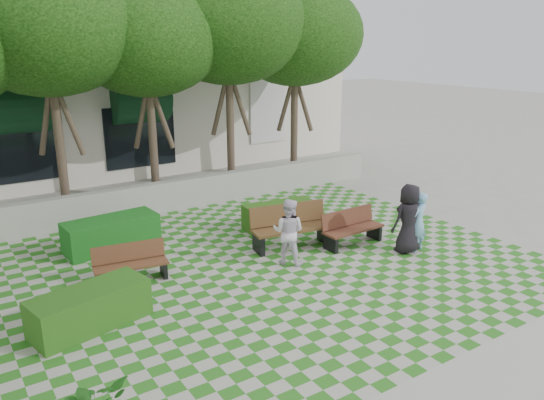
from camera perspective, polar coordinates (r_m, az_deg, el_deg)
ground at (r=11.37m, az=2.08°, el=-9.02°), size 90.00×90.00×0.00m
lawn at (r=12.12m, az=-0.68°, el=-7.27°), size 12.00×12.00×0.00m
retaining_wall at (r=16.33m, az=-10.59°, el=0.52°), size 15.00×0.36×0.90m
bench_east at (r=13.48m, az=8.56°, el=-3.02°), size 1.68×0.60×0.88m
bench_mid at (r=13.15m, az=2.03°, el=-2.94°), size 2.10×1.01×1.06m
bench_west at (r=11.74m, az=-14.98°, el=-6.66°), size 1.60×0.74×0.81m
hedge_midright at (r=14.51m, az=0.86°, el=-1.69°), size 2.05×1.00×0.69m
hedge_midleft at (r=13.65m, az=-16.88°, el=-3.47°), size 2.30×1.06×0.78m
hedge_west at (r=10.20m, az=-18.98°, el=-10.95°), size 2.20×1.27×0.72m
person_blue at (r=13.28m, az=15.46°, el=-2.31°), size 0.62×0.49×1.48m
person_dark at (r=13.11m, az=14.47°, el=-1.96°), size 0.88×0.62×1.71m
person_white at (r=12.08m, az=1.77°, el=-3.42°), size 0.93×0.96×1.55m
tree_row at (r=14.85m, az=-18.13°, el=16.90°), size 17.70×13.40×7.41m
building at (r=23.56m, az=-16.42°, el=10.22°), size 18.00×8.92×5.15m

